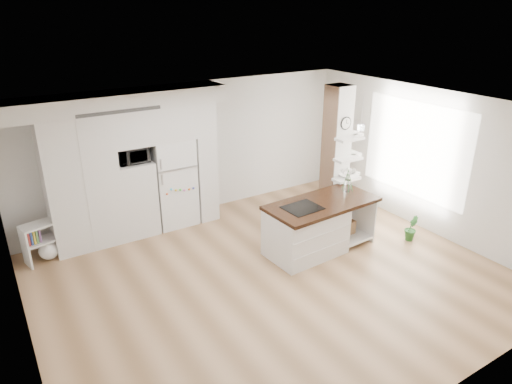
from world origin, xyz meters
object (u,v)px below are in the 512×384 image
Objects in this scene: kitchen_island at (311,228)px; refrigerator at (173,182)px; bookshelf at (44,244)px; floor_plant_a at (411,228)px.

refrigerator is at bearing 120.64° from kitchen_island.
bookshelf is 6.51m from floor_plant_a.
bookshelf is (-4.02, 2.18, -0.17)m from kitchen_island.
bookshelf is 1.46× the size of floor_plant_a.
refrigerator is 2.52m from bookshelf.
refrigerator reaches higher than floor_plant_a.
bookshelf is (-2.45, -0.18, -0.57)m from refrigerator.
bookshelf is at bearing -175.86° from refrigerator.
kitchen_island is (1.57, -2.36, -0.40)m from refrigerator.
refrigerator is 0.85× the size of kitchen_island.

